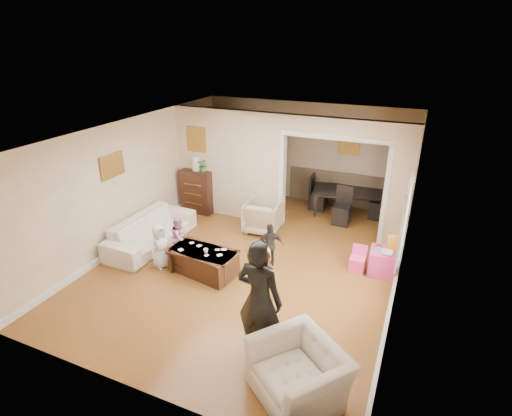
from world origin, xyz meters
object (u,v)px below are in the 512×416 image
at_px(table_lamp, 196,163).
at_px(coffee_table, 203,262).
at_px(child_kneel_b, 180,238).
at_px(child_toddler, 270,245).
at_px(dresser, 198,191).
at_px(play_table, 383,262).
at_px(armchair_front, 299,373).
at_px(armchair_back, 263,217).
at_px(sofa, 151,231).
at_px(coffee_cup, 206,251).
at_px(child_kneel_a, 160,246).
at_px(cyan_cup, 379,249).
at_px(adult_person, 259,300).
at_px(dining_table, 347,202).

relative_size(table_lamp, coffee_table, 0.29).
xyz_separation_m(child_kneel_b, child_toddler, (1.75, 0.45, -0.01)).
distance_m(dresser, coffee_table, 2.92).
xyz_separation_m(dresser, child_kneel_b, (0.87, -2.14, -0.10)).
relative_size(table_lamp, play_table, 0.72).
distance_m(armchair_front, child_kneel_b, 3.93).
bearing_deg(dresser, armchair_back, -11.42).
bearing_deg(armchair_front, play_table, 117.31).
relative_size(sofa, coffee_table, 1.76).
distance_m(armchair_back, coffee_cup, 2.13).
relative_size(armchair_front, child_kneel_a, 1.23).
height_order(armchair_front, coffee_table, armchair_front).
height_order(dresser, cyan_cup, dresser).
xyz_separation_m(armchair_front, adult_person, (-0.72, 0.46, 0.55)).
xyz_separation_m(sofa, child_toddler, (2.62, 0.23, 0.12)).
relative_size(coffee_table, play_table, 2.49).
height_order(dresser, coffee_cup, dresser).
xyz_separation_m(coffee_table, cyan_cup, (3.00, 1.27, 0.29)).
bearing_deg(coffee_cup, play_table, 24.53).
bearing_deg(dining_table, cyan_cup, -79.31).
bearing_deg(sofa, table_lamp, 1.05).
xyz_separation_m(child_kneel_a, child_toddler, (1.90, 0.90, -0.01)).
bearing_deg(adult_person, child_kneel_b, -31.09).
relative_size(table_lamp, dining_table, 0.21).
distance_m(dresser, dining_table, 3.75).
distance_m(armchair_front, coffee_cup, 3.08).
bearing_deg(coffee_table, play_table, 23.05).
bearing_deg(dining_table, play_table, -76.99).
bearing_deg(play_table, dresser, 166.45).
height_order(armchair_back, coffee_table, armchair_back).
bearing_deg(armchair_front, dining_table, 133.41).
xyz_separation_m(armchair_back, coffee_cup, (-0.25, -2.11, 0.15)).
distance_m(sofa, child_kneel_b, 0.90).
bearing_deg(coffee_table, dining_table, 63.24).
distance_m(armchair_front, play_table, 3.34).
relative_size(play_table, adult_person, 0.28).
distance_m(play_table, dining_table, 2.75).
height_order(armchair_front, child_toddler, child_toddler).
height_order(play_table, adult_person, adult_person).
height_order(armchair_front, child_kneel_a, child_kneel_a).
relative_size(coffee_cup, adult_person, 0.05).
bearing_deg(dresser, dining_table, 21.27).
xyz_separation_m(dining_table, child_toddler, (-0.87, -3.05, 0.13)).
bearing_deg(child_toddler, child_kneel_a, -4.17).
bearing_deg(coffee_table, armchair_front, -38.18).
xyz_separation_m(armchair_front, table_lamp, (-4.07, 4.41, 0.92)).
distance_m(coffee_table, cyan_cup, 3.27).
relative_size(table_lamp, cyan_cup, 4.50).
height_order(dresser, child_kneel_a, dresser).
height_order(coffee_cup, play_table, coffee_cup).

